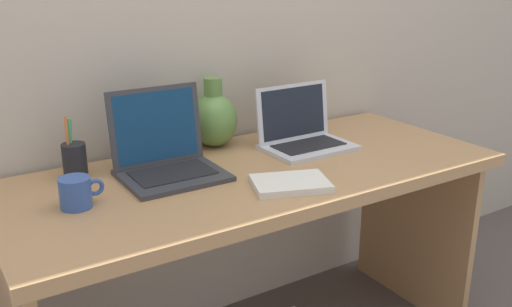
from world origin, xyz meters
name	(u,v)px	position (x,y,z in m)	size (l,w,h in m)	color
back_wall	(198,11)	(0.00, 0.38, 1.20)	(4.40, 0.04, 2.40)	#BCAD99
desk	(256,212)	(0.00, 0.00, 0.59)	(1.60, 0.68, 0.74)	#AD7F51
laptop_left	(165,152)	(-0.26, 0.12, 0.81)	(0.30, 0.26, 0.26)	#333338
laptop_right	(301,131)	(0.26, 0.11, 0.79)	(0.31, 0.22, 0.21)	silver
green_vase	(214,118)	(0.00, 0.28, 0.84)	(0.17, 0.17, 0.25)	#5B843D
notebook_stack	(291,183)	(0.00, -0.19, 0.75)	(0.22, 0.15, 0.02)	silver
coffee_mug	(76,192)	(-0.57, 0.00, 0.78)	(0.12, 0.09, 0.08)	#335199
pen_cup	(74,160)	(-0.51, 0.23, 0.79)	(0.07, 0.07, 0.19)	black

